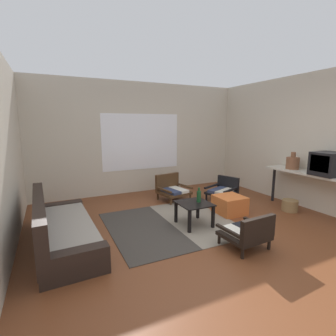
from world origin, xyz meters
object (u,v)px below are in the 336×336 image
clay_vase (293,163)px  glass_bottle (199,196)px  console_shelf (311,177)px  crt_television (328,164)px  wicker_basket (290,205)px  armchair_striped_foreground (248,232)px  armchair_by_window (172,188)px  ottoman_orange (230,205)px  couch (61,230)px  armchair_corner (223,189)px  coffee_table (194,207)px

clay_vase → glass_bottle: 2.26m
console_shelf → crt_television: crt_television is taller
wicker_basket → armchair_striped_foreground: bearing=-156.5°
armchair_by_window → wicker_basket: size_ratio=2.44×
crt_television → clay_vase: bearing=89.7°
ottoman_orange → couch: bearing=179.4°
armchair_corner → clay_vase: 1.53m
glass_bottle → clay_vase: bearing=-0.6°
clay_vase → wicker_basket: 0.87m
console_shelf → clay_vase: bearing=90.0°
coffee_table → armchair_corner: armchair_corner is taller
armchair_striped_foreground → armchair_corner: bearing=60.6°
couch → wicker_basket: couch is taller
coffee_table → console_shelf: bearing=-10.4°
armchair_by_window → armchair_striped_foreground: (-0.08, -2.51, -0.01)m
couch → armchair_by_window: size_ratio=2.86×
crt_television → wicker_basket: size_ratio=1.58×
console_shelf → armchair_striped_foreground: bearing=-164.2°
wicker_basket → armchair_by_window: bearing=135.9°
ottoman_orange → glass_bottle: bearing=-167.1°
ottoman_orange → armchair_corner: bearing=60.2°
glass_bottle → armchair_corner: bearing=37.0°
couch → console_shelf: bearing=-8.6°
couch → ottoman_orange: (3.00, -0.03, -0.05)m
armchair_corner → glass_bottle: size_ratio=3.02×
coffee_table → armchair_striped_foreground: bearing=-76.5°
ottoman_orange → clay_vase: (1.40, -0.21, 0.76)m
crt_television → coffee_table: bearing=162.8°
clay_vase → wicker_basket: bearing=-139.0°
clay_vase → glass_bottle: (-2.22, 0.02, -0.43)m
armchair_by_window → ottoman_orange: armchair_by_window is taller
armchair_by_window → ottoman_orange: size_ratio=1.42×
crt_television → console_shelf: bearing=89.4°
console_shelf → wicker_basket: (-0.23, 0.22, -0.61)m
ottoman_orange → armchair_by_window: bearing=114.6°
coffee_table → wicker_basket: (2.09, -0.21, -0.21)m
clay_vase → wicker_basket: clay_vase is taller
coffee_table → armchair_by_window: armchair_by_window is taller
armchair_corner → glass_bottle: glass_bottle is taller
ottoman_orange → wicker_basket: size_ratio=1.72×
coffee_table → console_shelf: 2.39m
ottoman_orange → glass_bottle: 0.91m
armchair_by_window → armchair_corner: (1.03, -0.54, -0.01)m
armchair_striped_foreground → armchair_corner: size_ratio=0.82×
armchair_corner → coffee_table: bearing=-144.7°
coffee_table → wicker_basket: bearing=-5.7°
armchair_by_window → glass_bottle: (-0.23, -1.49, 0.24)m
couch → wicker_basket: bearing=-6.1°
couch → coffee_table: (2.07, -0.23, 0.10)m
console_shelf → glass_bottle: bearing=168.8°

